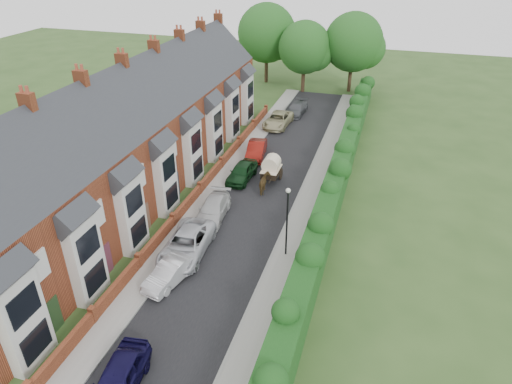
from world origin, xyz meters
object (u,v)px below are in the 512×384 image
horse (265,184)px  lamppost (287,214)px  car_silver_a (170,272)px  car_green (242,172)px  car_grey (297,109)px  car_beige (278,120)px  car_silver_b (187,244)px  car_red (256,150)px  car_navy (118,380)px  horse_cart (271,167)px  car_white (213,209)px

horse → lamppost: bearing=106.2°
car_silver_a → car_green: size_ratio=0.93×
lamppost → car_grey: size_ratio=1.11×
car_beige → car_grey: car_beige is taller
lamppost → car_silver_b: 7.10m
lamppost → car_beige: (-6.40, 22.65, -2.56)m
car_red → car_beige: size_ratio=0.85×
car_silver_a → horse: size_ratio=2.19×
car_silver_a → car_green: car_green is taller
car_red → car_grey: size_ratio=0.96×
car_green → car_navy: bearing=-84.1°
car_silver_b → car_grey: car_silver_b is taller
car_navy → horse_cart: bearing=79.0°
car_green → car_red: (-0.15, 4.79, -0.01)m
lamppost → horse: size_ratio=2.74×
car_green → car_red: car_green is taller
car_silver_b → car_red: car_silver_b is taller
horse → car_green: bearing=-41.1°
car_grey → horse: size_ratio=2.48×
car_grey → car_green: bearing=-89.3°
car_silver_a → car_red: size_ratio=0.92×
car_red → car_silver_a: bearing=-97.8°
car_silver_a → car_navy: bearing=-68.3°
lamppost → car_green: lamppost is taller
horse → car_white: bearing=51.8°
lamppost → car_green: 11.57m
car_silver_a → car_grey: bearing=101.2°
car_white → car_grey: bearing=82.4°
car_white → car_beige: size_ratio=0.91×
lamppost → car_beige: bearing=105.8°
car_silver_b → horse_cart: bearing=73.3°
car_white → car_green: (0.17, 6.41, 0.06)m
car_green → horse_cart: bearing=12.9°
car_white → car_beige: 19.65m
car_beige → car_grey: (1.14, 4.44, -0.06)m
car_green → car_beige: (-0.17, 13.24, -0.02)m
car_white → car_green: 6.42m
car_grey → car_navy: bearing=-85.8°
car_red → horse: horse is taller
car_silver_b → car_green: bearing=85.5°
car_red → car_grey: (1.12, 12.89, -0.06)m
car_navy → car_grey: car_navy is taller
car_navy → car_grey: bearing=82.7°
car_green → car_beige: bearing=93.4°
car_grey → lamppost: bearing=-75.2°
car_silver_b → car_silver_a: bearing=-89.8°
car_silver_b → car_red: 15.98m
car_navy → car_beige: (-1.40, 35.11, -0.06)m
car_white → horse: bearing=56.1°
car_silver_a → car_white: 7.60m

